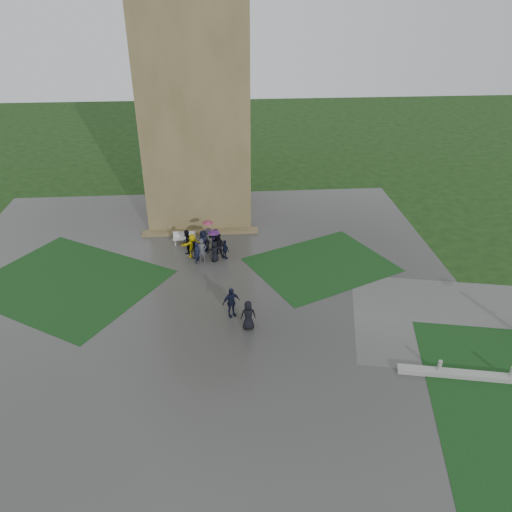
{
  "coord_description": "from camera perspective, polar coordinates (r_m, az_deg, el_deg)",
  "views": [
    {
      "loc": [
        1.69,
        -24.57,
        17.45
      ],
      "look_at": [
        3.9,
        4.5,
        1.2
      ],
      "focal_mm": 35.0,
      "sensor_mm": 36.0,
      "label": 1
    }
  ],
  "objects": [
    {
      "name": "plaza",
      "position": [
        31.83,
        -6.69,
        -4.32
      ],
      "size": [
        34.0,
        34.0,
        0.02
      ],
      "primitive_type": "cube",
      "color": "#353432",
      "rests_on": "ground"
    },
    {
      "name": "pedestrian_near",
      "position": [
        28.18,
        -0.89,
        -6.79
      ],
      "size": [
        0.91,
        0.65,
        1.79
      ],
      "primitive_type": "imported",
      "rotation": [
        0.0,
        0.0,
        3.21
      ],
      "color": "black",
      "rests_on": "plaza"
    },
    {
      "name": "tower_plinth",
      "position": [
        39.24,
        -6.37,
        2.75
      ],
      "size": [
        9.0,
        0.8,
        0.22
      ],
      "primitive_type": "cube",
      "color": "brown",
      "rests_on": "plaza"
    },
    {
      "name": "bench",
      "position": [
        37.6,
        -8.19,
        2.04
      ],
      "size": [
        1.67,
        0.57,
        0.96
      ],
      "rotation": [
        0.0,
        0.0,
        -0.03
      ],
      "color": "beige",
      "rests_on": "plaza"
    },
    {
      "name": "lawn_inset_left",
      "position": [
        34.98,
        -20.66,
        -2.83
      ],
      "size": [
        14.1,
        13.46,
        0.01
      ],
      "primitive_type": "cube",
      "rotation": [
        0.0,
        0.0,
        -0.56
      ],
      "color": "#113314",
      "rests_on": "plaza"
    },
    {
      "name": "visitor_cluster",
      "position": [
        35.71,
        -5.72,
        1.48
      ],
      "size": [
        3.6,
        2.93,
        2.43
      ],
      "color": "black",
      "rests_on": "plaza"
    },
    {
      "name": "tower",
      "position": [
        40.5,
        -6.94,
        16.89
      ],
      "size": [
        8.0,
        8.0,
        18.0
      ],
      "primitive_type": "cube",
      "color": "brown",
      "rests_on": "ground"
    },
    {
      "name": "ground",
      "position": [
        30.18,
        -6.79,
        -6.42
      ],
      "size": [
        120.0,
        120.0,
        0.0
      ],
      "primitive_type": "plane",
      "color": "black"
    },
    {
      "name": "pedestrian_mid",
      "position": [
        29.2,
        -2.86,
        -5.3
      ],
      "size": [
        1.26,
        1.04,
        1.88
      ],
      "primitive_type": "imported",
      "rotation": [
        0.0,
        0.0,
        0.45
      ],
      "color": "black",
      "rests_on": "plaza"
    },
    {
      "name": "lawn_inset_right",
      "position": [
        34.99,
        7.47,
        -1.0
      ],
      "size": [
        11.12,
        10.15,
        0.01
      ],
      "primitive_type": "cube",
      "rotation": [
        0.0,
        0.0,
        0.44
      ],
      "color": "#113314",
      "rests_on": "plaza"
    }
  ]
}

